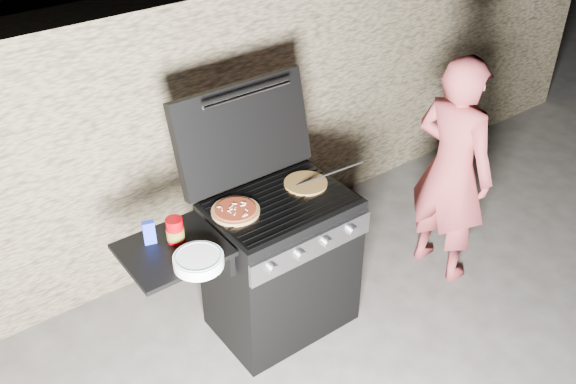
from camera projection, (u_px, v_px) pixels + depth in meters
ground at (282, 319)px, 4.04m from camera, size 50.00×50.00×0.00m
stone_wall at (187, 129)px, 4.23m from camera, size 8.00×0.35×1.80m
gas_grill at (246, 281)px, 3.66m from camera, size 1.34×0.79×0.91m
pizza_topped at (236, 210)px, 3.43m from camera, size 0.27×0.27×0.03m
pizza_plain at (306, 183)px, 3.66m from camera, size 0.27×0.27×0.01m
sauce_jar at (175, 230)px, 3.21m from camera, size 0.11×0.11×0.14m
blue_carton at (149, 232)px, 3.20m from camera, size 0.07×0.05×0.13m
plate_stack at (199, 261)px, 3.08m from camera, size 0.32×0.32×0.06m
person at (452, 170)px, 4.05m from camera, size 0.42×0.59×1.55m
tongs at (330, 174)px, 3.67m from camera, size 0.40×0.13×0.08m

